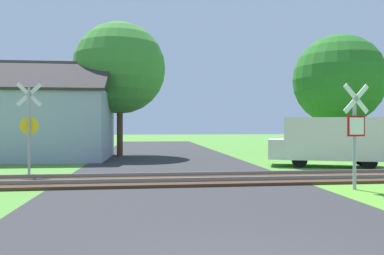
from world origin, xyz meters
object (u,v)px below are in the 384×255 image
(tree_center, at_px, (120,68))
(stop_sign_near, at_px, (355,130))
(house, at_px, (43,123))
(crossing_sign_far, at_px, (29,123))
(tree_far, at_px, (338,80))
(mail_truck, at_px, (327,140))

(tree_center, bearing_deg, stop_sign_near, -59.93)
(house, bearing_deg, crossing_sign_far, -77.30)
(crossing_sign_far, xyz_separation_m, tree_far, (19.06, 13.50, 3.51))
(tree_center, height_order, mail_truck, tree_center)
(tree_far, relative_size, mail_truck, 1.71)
(mail_truck, bearing_deg, tree_far, -9.73)
(crossing_sign_far, distance_m, tree_far, 23.61)
(tree_far, xyz_separation_m, tree_center, (-16.50, -4.13, -0.05))
(stop_sign_near, distance_m, house, 16.71)
(stop_sign_near, height_order, tree_center, tree_center)
(mail_truck, bearing_deg, crossing_sign_far, 120.70)
(stop_sign_near, relative_size, house, 0.39)
(house, bearing_deg, tree_far, 16.07)
(stop_sign_near, height_order, mail_truck, stop_sign_near)
(stop_sign_near, xyz_separation_m, tree_far, (8.85, 17.34, 3.71))
(stop_sign_near, bearing_deg, tree_far, -127.30)
(tree_center, distance_m, mail_truck, 12.89)
(crossing_sign_far, xyz_separation_m, house, (-1.64, 7.94, 0.07))
(house, xyz_separation_m, tree_center, (4.20, 1.43, 3.39))
(crossing_sign_far, relative_size, mail_truck, 0.65)
(tree_far, distance_m, mail_truck, 13.78)
(stop_sign_near, distance_m, crossing_sign_far, 10.91)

